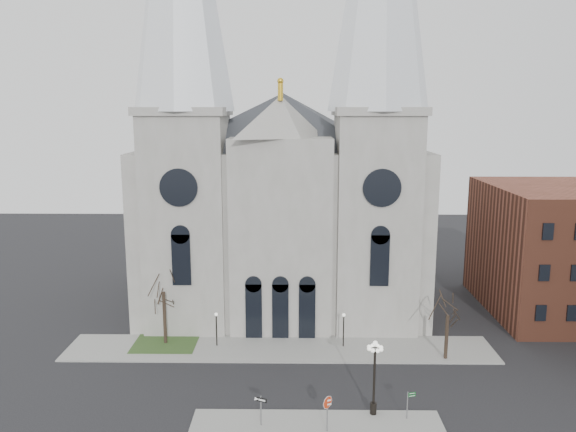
{
  "coord_description": "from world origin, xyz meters",
  "views": [
    {
      "loc": [
        1.41,
        -38.43,
        22.22
      ],
      "look_at": [
        0.81,
        8.0,
        13.35
      ],
      "focal_mm": 35.0,
      "sensor_mm": 36.0,
      "label": 1
    }
  ],
  "objects_px": {
    "one_way_sign": "(261,405)",
    "street_name_sign": "(408,403)",
    "stop_sign": "(327,406)",
    "globe_lamp": "(375,368)"
  },
  "relations": [
    {
      "from": "stop_sign",
      "to": "globe_lamp",
      "type": "distance_m",
      "value": 4.55
    },
    {
      "from": "globe_lamp",
      "to": "one_way_sign",
      "type": "height_order",
      "value": "globe_lamp"
    },
    {
      "from": "stop_sign",
      "to": "street_name_sign",
      "type": "xyz_separation_m",
      "value": [
        5.96,
        1.72,
        -0.65
      ]
    },
    {
      "from": "stop_sign",
      "to": "one_way_sign",
      "type": "height_order",
      "value": "stop_sign"
    },
    {
      "from": "one_way_sign",
      "to": "street_name_sign",
      "type": "bearing_deg",
      "value": 28.62
    },
    {
      "from": "one_way_sign",
      "to": "street_name_sign",
      "type": "xyz_separation_m",
      "value": [
        10.61,
        0.99,
        -0.25
      ]
    },
    {
      "from": "stop_sign",
      "to": "one_way_sign",
      "type": "bearing_deg",
      "value": 146.4
    },
    {
      "from": "globe_lamp",
      "to": "street_name_sign",
      "type": "distance_m",
      "value": 3.43
    },
    {
      "from": "stop_sign",
      "to": "street_name_sign",
      "type": "height_order",
      "value": "stop_sign"
    },
    {
      "from": "stop_sign",
      "to": "globe_lamp",
      "type": "bearing_deg",
      "value": 8.51
    }
  ]
}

